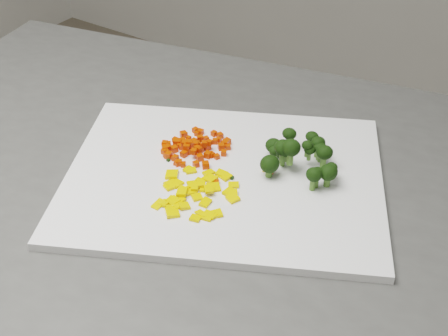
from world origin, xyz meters
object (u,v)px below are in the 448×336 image
Objects in this scene: broccoli_pile at (300,150)px; pepper_pile at (194,189)px; cutting_board at (224,178)px; carrot_pile at (196,142)px.

pepper_pile is at bearing -122.21° from broccoli_pile.
cutting_board is 3.88× the size of pepper_pile.
carrot_pile is (-0.06, 0.02, 0.02)m from cutting_board.
cutting_board is at bearing -21.20° from carrot_pile.
pepper_pile is 0.97× the size of broccoli_pile.
broccoli_pile is at bearing 44.96° from cutting_board.
broccoli_pile is (0.13, 0.05, 0.01)m from carrot_pile.
pepper_pile reaches higher than cutting_board.
cutting_board is at bearing -135.04° from broccoli_pile.
carrot_pile reaches higher than pepper_pile.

